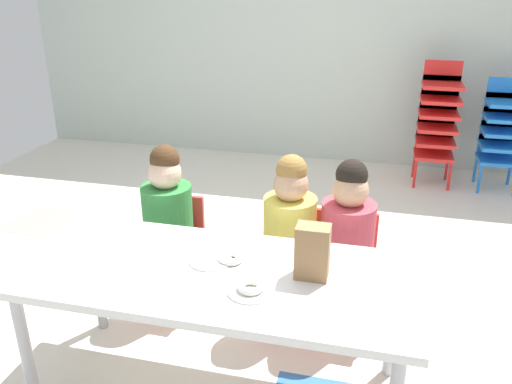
{
  "coord_description": "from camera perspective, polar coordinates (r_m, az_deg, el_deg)",
  "views": [
    {
      "loc": [
        0.59,
        -2.59,
        1.72
      ],
      "look_at": [
        0.1,
        -0.61,
        0.86
      ],
      "focal_mm": 37.01,
      "sensor_mm": 36.0,
      "label": 1
    }
  ],
  "objects": [
    {
      "name": "seated_child_near_camera",
      "position": [
        2.78,
        -9.47,
        -2.27
      ],
      "size": [
        0.32,
        0.32,
        0.92
      ],
      "color": "red",
      "rests_on": "ground_plane"
    },
    {
      "name": "paper_bag_brown",
      "position": [
        2.05,
        6.12,
        -6.44
      ],
      "size": [
        0.13,
        0.09,
        0.22
      ],
      "primitive_type": "cube",
      "color": "#9E754C",
      "rests_on": "craft_table"
    },
    {
      "name": "donut_powdered_loose",
      "position": [
        2.19,
        -2.77,
        -7.11
      ],
      "size": [
        0.11,
        0.11,
        0.03
      ],
      "primitive_type": "torus",
      "color": "white",
      "rests_on": "craft_table"
    },
    {
      "name": "seated_child_far_right",
      "position": [
        2.59,
        9.85,
        -4.33
      ],
      "size": [
        0.32,
        0.32,
        0.92
      ],
      "color": "red",
      "rests_on": "ground_plane"
    },
    {
      "name": "paper_plate_center_table",
      "position": [
        2.21,
        -4.95,
        -7.35
      ],
      "size": [
        0.18,
        0.18,
        0.01
      ],
      "primitive_type": "cylinder",
      "color": "white",
      "rests_on": "craft_table"
    },
    {
      "name": "paper_plate_near_edge",
      "position": [
        2.01,
        -0.58,
        -10.61
      ],
      "size": [
        0.18,
        0.18,
        0.01
      ],
      "primitive_type": "cylinder",
      "color": "white",
      "rests_on": "craft_table"
    },
    {
      "name": "craft_table",
      "position": [
        2.17,
        -4.39,
        -9.72
      ],
      "size": [
        1.61,
        0.69,
        0.61
      ],
      "color": "white",
      "rests_on": "ground_plane"
    },
    {
      "name": "ground_plane",
      "position": [
        3.17,
        0.99,
        -10.3
      ],
      "size": [
        5.82,
        4.86,
        0.02
      ],
      "color": "silver"
    },
    {
      "name": "back_wall",
      "position": [
        5.07,
        7.44,
        18.21
      ],
      "size": [
        5.82,
        0.1,
        2.66
      ],
      "primitive_type": "cube",
      "color": "#B2C1B7",
      "rests_on": "ground_plane"
    },
    {
      "name": "kid_chair_blue_stack",
      "position": [
        4.83,
        25.07,
        6.2
      ],
      "size": [
        0.32,
        0.3,
        0.92
      ],
      "color": "blue",
      "rests_on": "ground_plane"
    },
    {
      "name": "kid_chair_red_stack",
      "position": [
        4.73,
        19.05,
        7.58
      ],
      "size": [
        0.32,
        0.3,
        1.04
      ],
      "color": "red",
      "rests_on": "ground_plane"
    },
    {
      "name": "seated_child_middle_seat",
      "position": [
        2.61,
        3.69,
        -3.71
      ],
      "size": [
        0.32,
        0.31,
        0.92
      ],
      "color": "red",
      "rests_on": "ground_plane"
    },
    {
      "name": "donut_powdered_on_plate",
      "position": [
        2.0,
        -0.59,
        -10.18
      ],
      "size": [
        0.1,
        0.1,
        0.03
      ],
      "primitive_type": "torus",
      "color": "white",
      "rests_on": "craft_table"
    }
  ]
}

